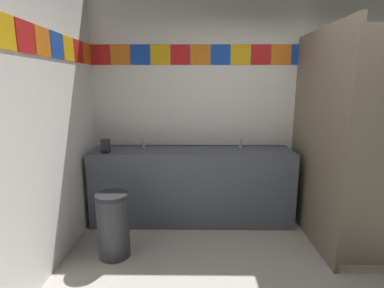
% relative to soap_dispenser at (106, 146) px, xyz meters
% --- Properties ---
extents(wall_back, '(4.43, 0.09, 2.86)m').
position_rel_soap_dispenser_xyz_m(wall_back, '(1.96, 0.49, 0.46)').
color(wall_back, white).
rests_on(wall_back, ground_plane).
extents(vanity_counter, '(2.41, 0.57, 0.90)m').
position_rel_soap_dispenser_xyz_m(vanity_counter, '(0.99, 0.17, -0.52)').
color(vanity_counter, '#4C515B').
rests_on(vanity_counter, ground_plane).
extents(faucet_left, '(0.04, 0.10, 0.14)m').
position_rel_soap_dispenser_xyz_m(faucet_left, '(0.39, 0.25, -0.03)').
color(faucet_left, silver).
rests_on(faucet_left, vanity_counter).
extents(faucet_right, '(0.04, 0.10, 0.14)m').
position_rel_soap_dispenser_xyz_m(faucet_right, '(1.60, 0.25, -0.03)').
color(faucet_right, silver).
rests_on(faucet_right, vanity_counter).
extents(soap_dispenser, '(0.09, 0.09, 0.16)m').
position_rel_soap_dispenser_xyz_m(soap_dispenser, '(0.00, 0.00, 0.00)').
color(soap_dispenser, black).
rests_on(soap_dispenser, vanity_counter).
extents(stall_divider, '(0.92, 1.37, 2.23)m').
position_rel_soap_dispenser_xyz_m(stall_divider, '(2.48, -0.49, 0.14)').
color(stall_divider, '#726651').
rests_on(stall_divider, ground_plane).
extents(toilet, '(0.39, 0.49, 0.74)m').
position_rel_soap_dispenser_xyz_m(toilet, '(2.78, -0.03, -0.67)').
color(toilet, white).
rests_on(toilet, ground_plane).
extents(trash_bin, '(0.31, 0.31, 0.65)m').
position_rel_soap_dispenser_xyz_m(trash_bin, '(0.23, -0.65, -0.65)').
color(trash_bin, '#333338').
rests_on(trash_bin, ground_plane).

